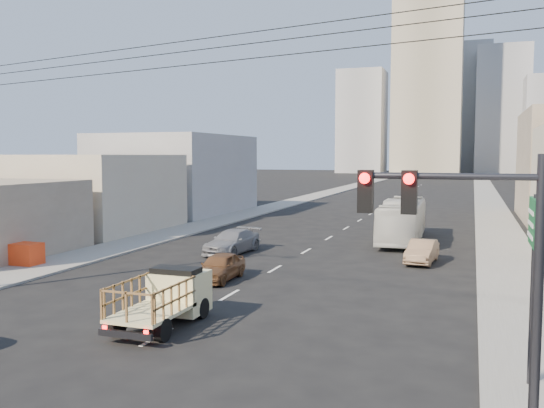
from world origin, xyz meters
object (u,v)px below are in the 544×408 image
Objects in this scene: sedan_grey at (232,242)px; traffic_signal at (475,262)px; sedan_tan at (422,251)px; crate_stack at (24,254)px; city_bus at (402,220)px; flatbed_pickup at (164,295)px; sedan_brown at (220,267)px; green_sign at (533,244)px.

traffic_signal reaches higher than sedan_grey.
crate_stack is (-20.14, -8.11, 0.06)m from sedan_tan.
traffic_signal reaches higher than city_bus.
city_bus reaches higher than flatbed_pickup.
sedan_tan is (7.55, 15.12, -0.46)m from flatbed_pickup.
flatbed_pickup is 1.16× the size of sedan_brown.
flatbed_pickup is at bearing -81.84° from sedan_brown.
city_bus is 17.06m from sedan_brown.
sedan_brown is 0.98× the size of sedan_tan.
sedan_grey reaches higher than sedan_brown.
sedan_brown is at bearing -65.43° from sedan_grey.
sedan_brown is (-1.23, 7.36, -0.45)m from flatbed_pickup.
sedan_brown is (-6.80, -15.62, -0.83)m from city_bus.
crate_stack is at bearing -153.08° from sedan_tan.
crate_stack is (-22.77, 13.76, -3.39)m from traffic_signal.
green_sign is at bearing -77.44° from city_bus.
city_bus is 25.54m from green_sign.
traffic_signal is at bearing -51.06° from sedan_grey.
green_sign reaches higher than crate_stack.
sedan_brown is 11.72m from sedan_tan.
crate_stack is at bearing -133.86° from sedan_grey.
city_bus is 2.75× the size of sedan_tan.
flatbed_pickup is 15.02m from sedan_grey.
sedan_grey is at bearing -172.15° from sedan_tan.
green_sign reaches higher than sedan_brown.
flatbed_pickup is at bearing 171.43° from green_sign.
crate_stack is (-11.36, -0.34, 0.04)m from sedan_brown.
traffic_signal is (11.41, -14.11, 3.43)m from sedan_brown.
sedan_grey is 2.69× the size of crate_stack.
traffic_signal is 5.21m from green_sign.
flatbed_pickup reaches higher than sedan_grey.
traffic_signal reaches higher than green_sign.
flatbed_pickup is at bearing -104.70° from city_bus.
city_bus is at bearing 103.63° from green_sign.
sedan_brown is 0.63× the size of traffic_signal.
green_sign reaches higher than sedan_grey.
sedan_brown is 2.10× the size of crate_stack.
flatbed_pickup is 23.64m from city_bus.
sedan_grey is at bearing 122.99° from traffic_signal.
sedan_grey is at bearing -138.73° from city_bus.
city_bus is at bearing 65.12° from sedan_brown.
flatbed_pickup is 0.91× the size of sedan_grey.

